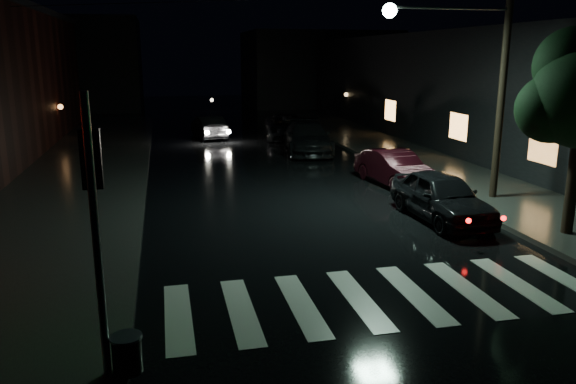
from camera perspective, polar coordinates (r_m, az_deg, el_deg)
ground at (r=10.69m, az=-4.39°, el=-13.06°), size 120.00×120.00×0.00m
sidewalk_left at (r=24.21m, az=-21.17°, el=1.53°), size 6.00×44.00×0.15m
sidewalk_right at (r=26.46m, az=12.89°, el=3.09°), size 4.00×44.00×0.15m
building_right at (r=33.04m, az=21.34°, el=9.69°), size 10.00×40.00×6.00m
building_far_left at (r=55.15m, az=-22.22°, el=11.92°), size 14.00×10.00×8.00m
building_far_right at (r=56.58m, az=3.13°, el=12.41°), size 14.00×10.00×7.00m
crosswalk at (r=11.86m, az=9.97°, el=-10.38°), size 9.00×3.00×0.01m
signal_pole_corner at (r=8.68m, az=-17.45°, el=-9.07°), size 0.68×0.61×4.20m
utility_pole at (r=19.32m, az=19.46°, el=12.36°), size 4.92×0.44×8.00m
parked_car_a at (r=17.30m, az=15.33°, el=-0.43°), size 1.82×4.28×1.44m
parked_car_b at (r=21.55m, az=10.75°, el=2.42°), size 1.93×4.20×1.33m
parked_car_c at (r=28.38m, az=1.99°, el=5.56°), size 2.87×5.56×1.54m
parked_car_d at (r=33.07m, az=-0.14°, el=6.65°), size 3.07×5.48×1.45m
oncoming_car at (r=33.73m, az=-8.06°, el=6.56°), size 1.93×4.17×1.33m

